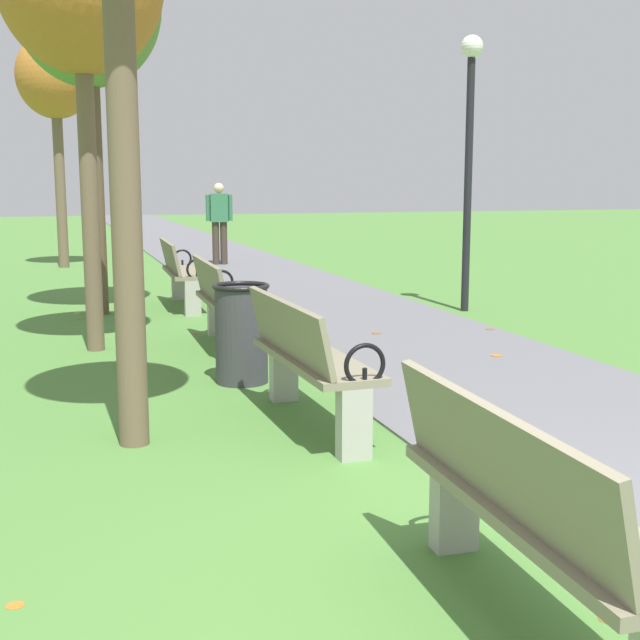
{
  "coord_description": "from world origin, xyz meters",
  "views": [
    {
      "loc": [
        -2.14,
        -2.51,
        1.69
      ],
      "look_at": [
        -0.05,
        4.06,
        0.55
      ],
      "focal_mm": 47.49,
      "sensor_mm": 36.0,
      "label": 1
    }
  ],
  "objects_px": {
    "tree_3": "(87,9)",
    "pedestrian_walking": "(219,219)",
    "park_bench_1": "(528,509)",
    "trash_bin": "(242,333)",
    "park_bench_3": "(224,301)",
    "park_bench_2": "(307,358)",
    "tree_4": "(55,80)",
    "park_bench_4": "(181,272)",
    "lamp_post": "(470,131)"
  },
  "relations": [
    {
      "from": "tree_3",
      "to": "lamp_post",
      "type": "height_order",
      "value": "tree_3"
    },
    {
      "from": "park_bench_1",
      "to": "trash_bin",
      "type": "xyz_separation_m",
      "value": [
        -0.15,
        4.25,
        -0.06
      ]
    },
    {
      "from": "lamp_post",
      "to": "park_bench_4",
      "type": "bearing_deg",
      "value": 158.03
    },
    {
      "from": "tree_3",
      "to": "tree_4",
      "type": "bearing_deg",
      "value": 93.02
    },
    {
      "from": "park_bench_2",
      "to": "tree_4",
      "type": "height_order",
      "value": "tree_4"
    },
    {
      "from": "tree_3",
      "to": "pedestrian_walking",
      "type": "distance_m",
      "value": 6.93
    },
    {
      "from": "park_bench_1",
      "to": "lamp_post",
      "type": "bearing_deg",
      "value": 64.32
    },
    {
      "from": "tree_3",
      "to": "tree_4",
      "type": "distance_m",
      "value": 6.28
    },
    {
      "from": "tree_4",
      "to": "pedestrian_walking",
      "type": "relative_size",
      "value": 2.75
    },
    {
      "from": "park_bench_2",
      "to": "lamp_post",
      "type": "distance_m",
      "value": 5.93
    },
    {
      "from": "tree_3",
      "to": "lamp_post",
      "type": "xyz_separation_m",
      "value": [
        4.57,
        -1.18,
        -1.42
      ]
    },
    {
      "from": "park_bench_2",
      "to": "trash_bin",
      "type": "distance_m",
      "value": 1.44
    },
    {
      "from": "park_bench_1",
      "to": "park_bench_2",
      "type": "bearing_deg",
      "value": 90.0
    },
    {
      "from": "park_bench_2",
      "to": "park_bench_3",
      "type": "relative_size",
      "value": 1.0
    },
    {
      "from": "tree_4",
      "to": "trash_bin",
      "type": "bearing_deg",
      "value": -83.13
    },
    {
      "from": "park_bench_2",
      "to": "trash_bin",
      "type": "xyz_separation_m",
      "value": [
        -0.15,
        1.43,
        -0.06
      ]
    },
    {
      "from": "park_bench_4",
      "to": "tree_3",
      "type": "relative_size",
      "value": 0.34
    },
    {
      "from": "pedestrian_walking",
      "to": "trash_bin",
      "type": "xyz_separation_m",
      "value": [
        -1.74,
        -9.94,
        -0.5
      ]
    },
    {
      "from": "pedestrian_walking",
      "to": "trash_bin",
      "type": "bearing_deg",
      "value": -99.95
    },
    {
      "from": "park_bench_1",
      "to": "park_bench_4",
      "type": "xyz_separation_m",
      "value": [
        -0.0,
        8.67,
        0.0
      ]
    },
    {
      "from": "park_bench_1",
      "to": "trash_bin",
      "type": "height_order",
      "value": "park_bench_1"
    },
    {
      "from": "park_bench_1",
      "to": "pedestrian_walking",
      "type": "height_order",
      "value": "pedestrian_walking"
    },
    {
      "from": "tree_3",
      "to": "park_bench_1",
      "type": "bearing_deg",
      "value": -82.73
    },
    {
      "from": "park_bench_1",
      "to": "trash_bin",
      "type": "distance_m",
      "value": 4.26
    },
    {
      "from": "park_bench_3",
      "to": "tree_3",
      "type": "distance_m",
      "value": 4.36
    },
    {
      "from": "park_bench_3",
      "to": "park_bench_4",
      "type": "height_order",
      "value": "same"
    },
    {
      "from": "park_bench_3",
      "to": "park_bench_4",
      "type": "relative_size",
      "value": 1.0
    },
    {
      "from": "park_bench_3",
      "to": "lamp_post",
      "type": "height_order",
      "value": "lamp_post"
    },
    {
      "from": "lamp_post",
      "to": "tree_4",
      "type": "bearing_deg",
      "value": 123.33
    },
    {
      "from": "park_bench_2",
      "to": "tree_4",
      "type": "distance_m",
      "value": 12.37
    },
    {
      "from": "park_bench_2",
      "to": "park_bench_3",
      "type": "distance_m",
      "value": 2.92
    },
    {
      "from": "tree_4",
      "to": "tree_3",
      "type": "bearing_deg",
      "value": -86.98
    },
    {
      "from": "park_bench_3",
      "to": "park_bench_2",
      "type": "bearing_deg",
      "value": -90.0
    },
    {
      "from": "park_bench_2",
      "to": "tree_3",
      "type": "bearing_deg",
      "value": 100.86
    },
    {
      "from": "park_bench_3",
      "to": "lamp_post",
      "type": "distance_m",
      "value": 4.22
    },
    {
      "from": "park_bench_2",
      "to": "tree_3",
      "type": "relative_size",
      "value": 0.34
    },
    {
      "from": "park_bench_3",
      "to": "pedestrian_walking",
      "type": "xyz_separation_m",
      "value": [
        1.6,
        8.44,
        0.44
      ]
    },
    {
      "from": "pedestrian_walking",
      "to": "trash_bin",
      "type": "height_order",
      "value": "pedestrian_walking"
    },
    {
      "from": "park_bench_4",
      "to": "tree_4",
      "type": "height_order",
      "value": "tree_4"
    },
    {
      "from": "tree_4",
      "to": "pedestrian_walking",
      "type": "height_order",
      "value": "tree_4"
    },
    {
      "from": "tree_4",
      "to": "park_bench_4",
      "type": "bearing_deg",
      "value": -76.88
    },
    {
      "from": "tree_3",
      "to": "park_bench_4",
      "type": "bearing_deg",
      "value": 11.96
    },
    {
      "from": "lamp_post",
      "to": "tree_3",
      "type": "bearing_deg",
      "value": 165.52
    },
    {
      "from": "park_bench_1",
      "to": "pedestrian_walking",
      "type": "xyz_separation_m",
      "value": [
        1.6,
        14.19,
        0.44
      ]
    },
    {
      "from": "park_bench_3",
      "to": "tree_4",
      "type": "distance_m",
      "value": 9.59
    },
    {
      "from": "park_bench_3",
      "to": "park_bench_4",
      "type": "distance_m",
      "value": 2.93
    },
    {
      "from": "park_bench_1",
      "to": "tree_4",
      "type": "xyz_separation_m",
      "value": [
        -1.41,
        14.72,
        3.09
      ]
    },
    {
      "from": "park_bench_2",
      "to": "park_bench_4",
      "type": "relative_size",
      "value": 1.0
    },
    {
      "from": "trash_bin",
      "to": "lamp_post",
      "type": "xyz_separation_m",
      "value": [
        3.64,
        3.01,
        1.88
      ]
    },
    {
      "from": "tree_3",
      "to": "pedestrian_walking",
      "type": "bearing_deg",
      "value": 65.05
    }
  ]
}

